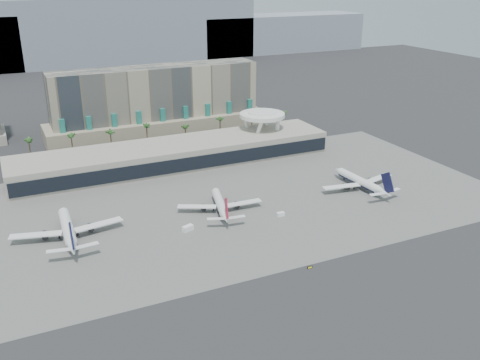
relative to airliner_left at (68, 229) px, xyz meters
name	(u,v)px	position (x,y,z in m)	size (l,w,h in m)	color
ground	(273,258)	(64.93, -47.50, -3.90)	(900.00, 900.00, 0.00)	#232326
apron_pad	(215,202)	(64.93, 7.50, -3.87)	(260.00, 130.00, 0.06)	#5B5B59
mountain_ridge	(94,36)	(92.81, 422.50, 25.99)	(680.00, 60.00, 70.00)	gray
hotel	(157,107)	(74.93, 126.91, 12.91)	(140.00, 30.00, 42.00)	tan
terminal	(175,153)	(64.93, 62.34, 2.62)	(170.00, 32.50, 14.50)	#B2AC9C
saucer_structure	(262,118)	(119.93, 68.50, 14.56)	(26.00, 26.00, 21.89)	white
palm_row	(167,128)	(71.93, 97.50, 6.60)	(157.80, 2.80, 13.10)	brown
airliner_left	(68,229)	(0.00, 0.00, 0.00)	(43.44, 44.76, 15.45)	white
airliner_centre	(220,204)	(63.51, -2.23, -0.55)	(36.36, 37.74, 13.27)	white
airliner_right	(361,182)	(134.33, -6.92, -0.27)	(40.41, 41.67, 14.38)	white
service_vehicle_a	(188,228)	(44.34, -13.80, -2.81)	(4.45, 2.18, 2.18)	white
service_vehicle_b	(281,214)	(84.77, -17.54, -3.06)	(3.26, 1.86, 1.68)	white
taxiway_sign	(310,267)	(73.16, -59.56, -3.45)	(1.99, 0.37, 0.90)	black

